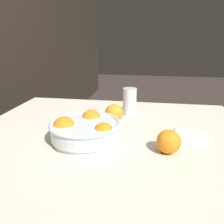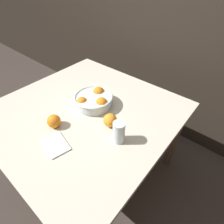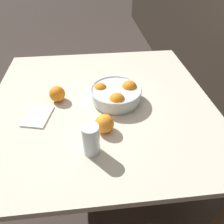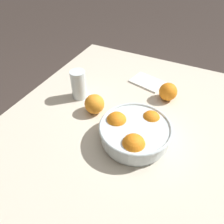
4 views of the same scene
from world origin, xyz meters
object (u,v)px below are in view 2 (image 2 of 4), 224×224
(fruit_bowl, at_px, (94,100))
(orange_loose_near_bowl, at_px, (110,120))
(juice_glass, at_px, (119,133))
(orange_loose_front, at_px, (54,121))

(fruit_bowl, bearing_deg, orange_loose_near_bowl, -19.73)
(juice_glass, bearing_deg, orange_loose_near_bowl, 151.01)
(orange_loose_front, bearing_deg, orange_loose_near_bowl, 41.60)
(juice_glass, height_order, orange_loose_front, juice_glass)
(juice_glass, height_order, orange_loose_near_bowl, juice_glass)
(fruit_bowl, xyz_separation_m, juice_glass, (0.32, -0.14, 0.02))
(orange_loose_near_bowl, bearing_deg, fruit_bowl, 160.27)
(fruit_bowl, distance_m, orange_loose_front, 0.30)
(orange_loose_near_bowl, distance_m, orange_loose_front, 0.33)
(fruit_bowl, relative_size, juice_glass, 1.95)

